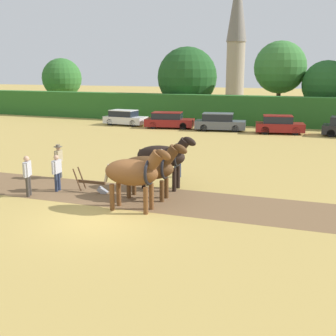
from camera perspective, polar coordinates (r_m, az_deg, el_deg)
The scene contains 20 objects.
ground_plane at distance 15.18m, azimuth -9.04°, elevation -6.82°, with size 240.00×240.00×0.00m, color tan.
plowed_furrow_strip at distance 19.17m, azimuth -13.76°, elevation -2.82°, with size 26.25×3.33×0.01m, color brown.
hedgerow at distance 41.53m, azimuth 11.69°, elevation 7.62°, with size 69.52×1.73×2.80m, color #286023.
tree_far_left at distance 57.17m, azimuth -14.18°, elevation 11.70°, with size 5.05×5.05×6.73m.
tree_left at distance 47.03m, azimuth 2.60°, elevation 12.19°, with size 6.50×6.50×7.70m.
tree_center_left at distance 45.92m, azimuth 14.94°, elevation 13.02°, with size 5.33×5.33×8.14m.
tree_center at distance 44.76m, azimuth 20.65°, elevation 10.51°, with size 4.70×4.70×6.15m.
church_spire at distance 74.21m, azimuth 9.28°, elevation 17.74°, with size 3.37×3.37×21.86m.
draft_horse_lead_left at distance 15.57m, azimuth -4.64°, elevation -0.62°, with size 2.75×1.14×2.47m.
draft_horse_lead_right at distance 17.02m, azimuth -2.44°, elevation 0.08°, with size 2.95×1.10×2.41m.
draft_horse_trail_left at distance 18.43m, azimuth -0.67°, elevation 1.56°, with size 2.85×1.10×2.46m.
plow at distance 18.35m, azimuth -9.97°, elevation -2.33°, with size 1.56×0.48×1.13m.
farmer_at_plow at distance 18.80m, azimuth -14.82°, elevation -0.32°, with size 0.23×0.65×1.59m.
farmer_beside_team at distance 20.53m, azimuth 1.32°, elevation 1.40°, with size 0.52×0.46×1.68m.
farmer_onlooker_left at distance 18.34m, azimuth -18.50°, elevation -0.62°, with size 0.37×0.64×1.71m.
farmer_onlooker_right at distance 21.03m, azimuth -14.59°, elevation 1.21°, with size 0.41×0.64×1.66m.
parked_car_far_left at distance 41.03m, azimuth -5.86°, elevation 6.77°, with size 4.11×1.96×1.45m.
parked_car_left at distance 38.65m, azimuth 0.12°, elevation 6.47°, with size 4.67×2.62×1.46m.
parked_car_center_left at distance 37.30m, azimuth 7.00°, elevation 6.17°, with size 4.61×2.55×1.52m.
parked_car_center at distance 36.45m, azimuth 14.81°, elevation 5.68°, with size 4.21×2.51×1.52m.
Camera 1 is at (7.49, -12.18, 5.11)m, focal length 45.00 mm.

